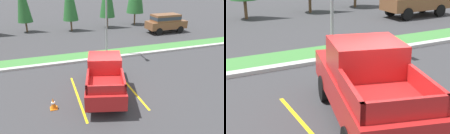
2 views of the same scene
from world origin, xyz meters
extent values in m
plane|color=#38383A|center=(0.00, 0.00, 0.00)|extent=(120.00, 120.00, 0.00)
cube|color=yellow|center=(1.21, -0.01, 0.00)|extent=(0.12, 4.80, 0.01)
cube|color=#B2B2AD|center=(0.00, 5.00, 0.07)|extent=(56.00, 0.40, 0.15)
cube|color=#42843D|center=(0.00, 6.10, 0.03)|extent=(56.00, 1.80, 0.06)
cylinder|color=black|center=(-0.74, 1.71, 0.38)|extent=(0.47, 0.81, 0.76)
cylinder|color=black|center=(0.90, 1.26, 0.38)|extent=(0.47, 0.81, 0.76)
cube|color=red|center=(-0.34, -0.01, 0.88)|extent=(3.21, 5.52, 0.76)
cube|color=red|center=(-0.26, 0.28, 1.68)|extent=(2.12, 2.01, 0.84)
cube|color=#2D3842|center=(-0.04, 1.07, 1.73)|extent=(1.58, 0.49, 0.63)
cube|color=red|center=(-1.54, -1.18, 1.48)|extent=(0.60, 1.86, 0.44)
cube|color=red|center=(0.10, -1.63, 1.48)|extent=(0.60, 1.86, 0.44)
cube|color=red|center=(-0.96, -2.27, 1.48)|extent=(1.76, 0.58, 0.44)
cube|color=silver|center=(0.34, 2.45, 0.64)|extent=(1.78, 0.63, 0.28)
cylinder|color=black|center=(11.75, 11.83, 0.40)|extent=(0.81, 0.28, 0.80)
cylinder|color=black|center=(11.80, 10.13, 0.40)|extent=(0.81, 0.28, 0.80)
cylinder|color=black|center=(8.96, 11.76, 0.40)|extent=(0.81, 0.28, 0.80)
cylinder|color=black|center=(9.00, 10.06, 0.40)|extent=(0.81, 0.28, 0.80)
cube|color=brown|center=(10.38, 10.95, 0.92)|extent=(4.65, 1.96, 0.84)
cylinder|color=brown|center=(0.12, 15.29, 0.62)|extent=(0.20, 0.20, 1.25)
cylinder|color=brown|center=(4.71, 15.55, 0.66)|extent=(0.20, 0.20, 1.33)
camera|label=1|loc=(-3.27, -9.91, 6.03)|focal=33.57mm
camera|label=2|loc=(-4.68, -6.64, 4.26)|focal=54.11mm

